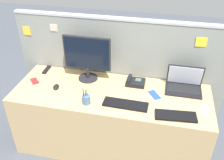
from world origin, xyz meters
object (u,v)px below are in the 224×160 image
at_px(desk_phone, 135,82).
at_px(keyboard_spare, 176,116).
at_px(desktop_monitor, 87,56).
at_px(cell_phone_blue_case, 154,95).
at_px(pen_cup, 86,99).
at_px(keyboard_main, 125,104).
at_px(computer_mouse_right_hand, 56,87).
at_px(cell_phone_red_case, 34,81).
at_px(laptop, 184,84).
at_px(cell_phone_white_slab, 204,110).
at_px(tv_remote, 47,70).

bearing_deg(desk_phone, keyboard_spare, -45.79).
bearing_deg(desktop_monitor, cell_phone_blue_case, -12.28).
xyz_separation_m(desktop_monitor, pen_cup, (0.12, -0.44, -0.23)).
distance_m(keyboard_main, pen_cup, 0.38).
bearing_deg(pen_cup, computer_mouse_right_hand, 155.55).
bearing_deg(cell_phone_red_case, keyboard_main, -53.46).
bearing_deg(cell_phone_red_case, laptop, -35.36).
bearing_deg(computer_mouse_right_hand, laptop, 0.85).
height_order(pen_cup, cell_phone_red_case, pen_cup).
bearing_deg(laptop, desk_phone, -177.38).
bearing_deg(laptop, pen_cup, -153.35).
bearing_deg(cell_phone_blue_case, keyboard_main, -172.00).
distance_m(laptop, cell_phone_white_slab, 0.37).
relative_size(keyboard_main, tv_remote, 2.55).
xyz_separation_m(cell_phone_blue_case, cell_phone_red_case, (-1.31, -0.03, 0.00)).
height_order(desktop_monitor, tv_remote, desktop_monitor).
distance_m(keyboard_main, cell_phone_red_case, 1.07).
distance_m(desktop_monitor, pen_cup, 0.51).
bearing_deg(desk_phone, laptop, 2.62).
bearing_deg(cell_phone_red_case, keyboard_spare, -52.69).
height_order(desk_phone, cell_phone_red_case, desk_phone).
relative_size(keyboard_main, keyboard_spare, 1.17).
height_order(desktop_monitor, cell_phone_blue_case, desktop_monitor).
distance_m(computer_mouse_right_hand, tv_remote, 0.41).
xyz_separation_m(laptop, pen_cup, (-0.92, -0.46, -0.02)).
bearing_deg(tv_remote, pen_cup, -39.88).
height_order(cell_phone_red_case, cell_phone_white_slab, same).
height_order(computer_mouse_right_hand, tv_remote, computer_mouse_right_hand).
bearing_deg(cell_phone_blue_case, computer_mouse_right_hand, 152.32).
bearing_deg(keyboard_main, cell_phone_blue_case, 42.61).
relative_size(keyboard_spare, pen_cup, 2.09).
xyz_separation_m(keyboard_main, computer_mouse_right_hand, (-0.77, 0.13, 0.01)).
relative_size(computer_mouse_right_hand, pen_cup, 0.56).
height_order(keyboard_spare, pen_cup, pen_cup).
bearing_deg(keyboard_spare, cell_phone_red_case, 164.92).
height_order(laptop, tv_remote, laptop).
bearing_deg(desk_phone, cell_phone_red_case, -170.02).
xyz_separation_m(keyboard_spare, tv_remote, (-1.50, 0.51, -0.00)).
relative_size(laptop, tv_remote, 2.14).
bearing_deg(cell_phone_white_slab, desktop_monitor, -179.21).
bearing_deg(cell_phone_white_slab, laptop, 134.87).
distance_m(computer_mouse_right_hand, cell_phone_red_case, 0.29).
relative_size(laptop, computer_mouse_right_hand, 3.64).
xyz_separation_m(desktop_monitor, keyboard_spare, (0.97, -0.46, -0.27)).
bearing_deg(pen_cup, desktop_monitor, 105.00).
bearing_deg(desk_phone, computer_mouse_right_hand, -162.02).
bearing_deg(pen_cup, cell_phone_red_case, 159.98).
distance_m(laptop, tv_remote, 1.57).
distance_m(keyboard_main, cell_phone_blue_case, 0.34).
distance_m(keyboard_main, cell_phone_white_slab, 0.74).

